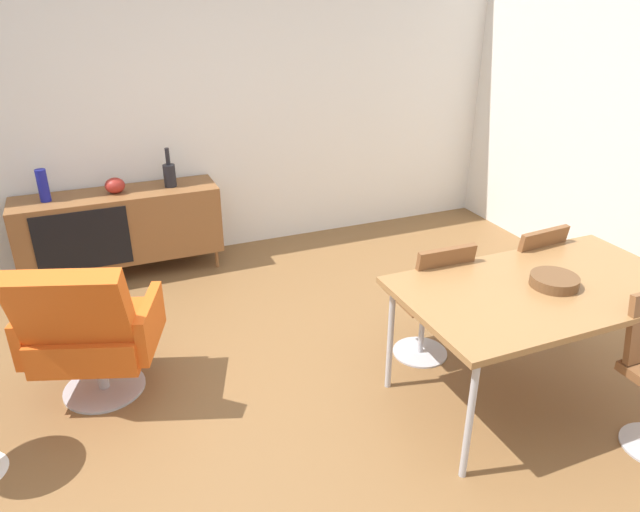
{
  "coord_description": "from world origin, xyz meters",
  "views": [
    {
      "loc": [
        -0.66,
        -2.45,
        2.24
      ],
      "look_at": [
        0.47,
        0.28,
        0.86
      ],
      "focal_mm": 32.77,
      "sensor_mm": 36.0,
      "label": 1
    }
  ],
  "objects": [
    {
      "name": "vase_sculptural_dark",
      "position": [
        -0.98,
        2.3,
        0.85
      ],
      "size": [
        0.08,
        0.08,
        0.25
      ],
      "color": "navy",
      "rests_on": "sideboard"
    },
    {
      "name": "dining_chair_back_right",
      "position": [
        1.91,
        0.25,
        0.47
      ],
      "size": [
        0.43,
        0.45,
        0.86
      ],
      "color": "brown",
      "rests_on": "ground_plane"
    },
    {
      "name": "wooden_bowl_on_table",
      "position": [
        1.6,
        -0.33,
        0.77
      ],
      "size": [
        0.26,
        0.26,
        0.06
      ],
      "primitive_type": "cylinder",
      "color": "brown",
      "rests_on": "dining_table"
    },
    {
      "name": "vase_cobalt",
      "position": [
        -0.03,
        2.3,
        0.83
      ],
      "size": [
        0.1,
        0.1,
        0.32
      ],
      "color": "black",
      "rests_on": "sideboard"
    },
    {
      "name": "vase_ceramic_small",
      "position": [
        -0.47,
        2.3,
        0.78
      ],
      "size": [
        0.16,
        0.16,
        0.12
      ],
      "color": "maroon",
      "rests_on": "sideboard"
    },
    {
      "name": "sideboard",
      "position": [
        -0.47,
        2.3,
        0.44
      ],
      "size": [
        1.6,
        0.45,
        0.72
      ],
      "color": "brown",
      "rests_on": "ground_plane"
    },
    {
      "name": "ground_plane",
      "position": [
        0.0,
        0.0,
        0.0
      ],
      "size": [
        8.32,
        8.32,
        0.0
      ],
      "primitive_type": "plane",
      "color": "brown"
    },
    {
      "name": "dining_chair_back_left",
      "position": [
        1.21,
        0.25,
        0.47
      ],
      "size": [
        0.41,
        0.43,
        0.86
      ],
      "color": "brown",
      "rests_on": "ground_plane"
    },
    {
      "name": "dining_table",
      "position": [
        1.56,
        -0.31,
        0.7
      ],
      "size": [
        1.6,
        0.9,
        0.74
      ],
      "color": "olive",
      "rests_on": "ground_plane"
    },
    {
      "name": "wall_back",
      "position": [
        0.0,
        2.6,
        1.4
      ],
      "size": [
        6.8,
        0.12,
        2.8
      ],
      "primitive_type": "cube",
      "color": "white",
      "rests_on": "ground_plane"
    },
    {
      "name": "lounge_chair_red",
      "position": [
        -0.79,
        0.65,
        0.47
      ],
      "size": [
        0.85,
        0.82,
        0.95
      ],
      "color": "#D85919",
      "rests_on": "ground_plane"
    }
  ]
}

